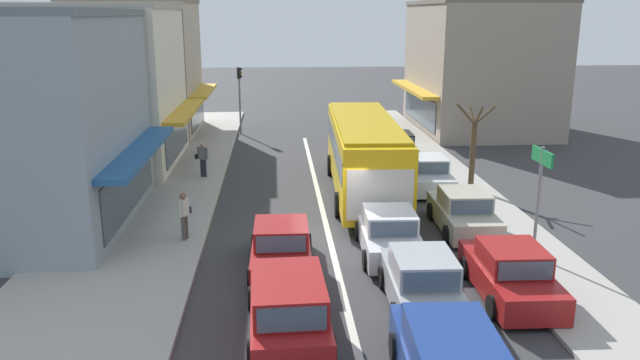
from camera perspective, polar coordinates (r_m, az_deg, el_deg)
ground_plane at (r=21.13m, az=0.94°, el=-5.64°), size 140.00×140.00×0.00m
lane_centre_line at (r=24.90m, az=0.13°, el=-2.39°), size 0.20×28.00×0.01m
sidewalk_left at (r=27.20m, az=-14.64°, el=-1.23°), size 5.20×44.00×0.14m
kerb_right at (r=27.90m, az=12.62°, el=-0.72°), size 2.80×44.00×0.12m
shopfront_corner_near at (r=23.97m, az=-24.72°, el=4.87°), size 7.28×9.50×7.61m
shopfront_mid_block at (r=32.64m, az=-19.24°, el=8.01°), size 7.95×8.61×7.88m
shopfront_far_end at (r=40.68m, az=-16.30°, el=9.77°), size 8.03×7.65×8.30m
building_right_far at (r=42.25m, az=14.38°, el=10.02°), size 8.73×10.57×8.22m
city_bus at (r=26.10m, az=4.05°, el=2.66°), size 3.05×10.95×3.23m
hatchback_adjacent_lane_trail at (r=16.62m, az=9.21°, el=-9.14°), size 1.89×3.74×1.54m
wagon_queue_gap_filler at (r=15.02m, az=-2.92°, el=-11.54°), size 2.04×4.55×1.58m
sedan_behind_bus_near at (r=18.76m, az=-3.56°, el=-6.24°), size 1.94×4.22×1.47m
sedan_queue_far_back at (r=19.99m, az=6.31°, el=-4.94°), size 2.01×4.26×1.47m
parked_sedan_kerb_front at (r=17.74m, az=17.01°, el=-8.19°), size 1.97×4.24×1.47m
parked_sedan_kerb_second at (r=22.54m, az=12.97°, el=-2.92°), size 2.00×4.25×1.47m
parked_sedan_kerb_third at (r=27.53m, az=9.70°, el=0.52°), size 1.99×4.25×1.47m
parked_sedan_kerb_rear at (r=32.83m, az=6.98°, el=2.97°), size 1.99×4.25×1.47m
traffic_light_downstreet at (r=39.70m, az=-7.36°, el=8.25°), size 0.33×0.24×4.20m
directional_road_sign at (r=19.94m, az=19.51°, el=0.28°), size 0.10×1.40×3.60m
street_tree_right at (r=27.29m, az=13.81°, el=2.75°), size 1.71×1.71×3.85m
pedestrian_with_handbag_near at (r=29.08m, az=-10.69°, el=2.07°), size 0.63×0.46×1.63m
pedestrian_browsing_midblock at (r=21.12m, az=-12.32°, el=-2.94°), size 0.38×0.66×1.63m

